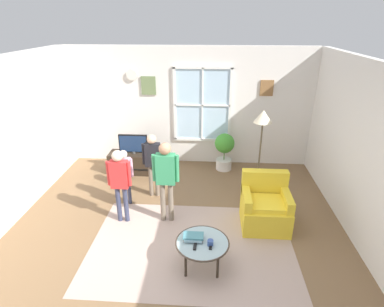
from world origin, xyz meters
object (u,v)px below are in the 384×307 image
object	(u,v)px
coffee_table	(202,244)
person_red_shirt	(120,178)
book_stack	(193,237)
tv_stand	(135,163)
remote_near_books	(211,246)
cup	(210,243)
remote_near_cup	(195,246)
person_green_shirt	(166,174)
armchair	(265,207)
person_black_shirt	(153,158)
potted_plant_by_window	(224,149)
person_pink_shirt	(125,171)
floor_lamp	(262,126)
television	(133,144)

from	to	relation	value
coffee_table	person_red_shirt	world-z (taller)	person_red_shirt
book_stack	tv_stand	bearing A→B (deg)	118.36
remote_near_books	person_red_shirt	xyz separation A→B (m)	(-1.49, 1.04, 0.40)
coffee_table	cup	distance (m)	0.14
cup	remote_near_cup	world-z (taller)	cup
book_stack	person_green_shirt	xyz separation A→B (m)	(-0.51, 0.99, 0.45)
tv_stand	cup	xyz separation A→B (m)	(1.71, -2.84, 0.22)
armchair	person_red_shirt	size ratio (longest dim) A/B	0.67
person_black_shirt	armchair	bearing A→B (deg)	-21.66
remote_near_books	person_black_shirt	distance (m)	2.23
remote_near_cup	tv_stand	bearing A→B (deg)	117.58
coffee_table	remote_near_cup	distance (m)	0.14
coffee_table	potted_plant_by_window	bearing A→B (deg)	82.88
person_pink_shirt	person_green_shirt	bearing A→B (deg)	-29.99
potted_plant_by_window	coffee_table	bearing A→B (deg)	-97.12
book_stack	person_pink_shirt	size ratio (longest dim) A/B	0.26
person_pink_shirt	person_black_shirt	bearing A→B (deg)	34.58
remote_near_cup	floor_lamp	size ratio (longest dim) A/B	0.08
remote_near_books	person_red_shirt	distance (m)	1.86
cup	person_pink_shirt	xyz separation A→B (m)	(-1.56, 1.56, 0.22)
television	armchair	bearing A→B (deg)	-34.02
cup	person_black_shirt	bearing A→B (deg)	120.44
floor_lamp	television	bearing A→B (deg)	159.49
coffee_table	cup	world-z (taller)	cup
coffee_table	book_stack	size ratio (longest dim) A/B	2.65
television	person_black_shirt	bearing A→B (deg)	-57.72
television	person_green_shirt	world-z (taller)	person_green_shirt
person_green_shirt	remote_near_cup	bearing A→B (deg)	-64.70
remote_near_cup	person_red_shirt	size ratio (longest dim) A/B	0.11
person_red_shirt	book_stack	bearing A→B (deg)	-36.25
book_stack	television	bearing A→B (deg)	118.38
person_green_shirt	book_stack	bearing A→B (deg)	-62.83
remote_near_books	person_green_shirt	distance (m)	1.42
person_red_shirt	remote_near_cup	bearing A→B (deg)	-39.81
person_red_shirt	tv_stand	bearing A→B (deg)	97.20
person_pink_shirt	person_black_shirt	xyz separation A→B (m)	(0.45, 0.31, 0.12)
person_pink_shirt	person_green_shirt	world-z (taller)	person_green_shirt
remote_near_cup	person_pink_shirt	size ratio (longest dim) A/B	0.13
television	book_stack	distance (m)	3.12
television	potted_plant_by_window	xyz separation A→B (m)	(1.99, 0.28, -0.18)
tv_stand	person_green_shirt	xyz separation A→B (m)	(0.97, -1.75, 0.66)
television	armchair	size ratio (longest dim) A/B	0.72
television	floor_lamp	bearing A→B (deg)	-20.51
cup	remote_near_books	xyz separation A→B (m)	(0.01, -0.02, -0.03)
armchair	remote_near_books	world-z (taller)	armchair
armchair	floor_lamp	distance (m)	1.39
television	person_pink_shirt	size ratio (longest dim) A/B	0.58
book_stack	person_black_shirt	xyz separation A→B (m)	(-0.87, 1.77, 0.35)
remote_near_cup	television	bearing A→B (deg)	117.60
armchair	remote_near_cup	world-z (taller)	armchair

